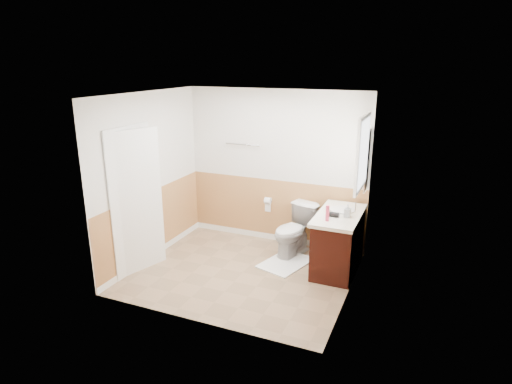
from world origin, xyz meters
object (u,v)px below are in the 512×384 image
at_px(bath_mat, 286,263).
at_px(lotion_bottle, 327,213).
at_px(vanity_cabinet, 338,243).
at_px(toilet, 294,231).
at_px(soap_dispenser, 348,211).

xyz_separation_m(bath_mat, lotion_bottle, (0.64, -0.21, 0.95)).
bearing_deg(bath_mat, vanity_cabinet, 10.35).
height_order(toilet, soap_dispenser, soap_dispenser).
distance_m(bath_mat, vanity_cabinet, 0.85).
height_order(toilet, lotion_bottle, lotion_bottle).
relative_size(bath_mat, soap_dispenser, 4.40).
relative_size(lotion_bottle, soap_dispenser, 1.21).
bearing_deg(lotion_bottle, soap_dispenser, 49.21).
bearing_deg(toilet, lotion_bottle, -25.11).
bearing_deg(vanity_cabinet, soap_dispenser, -38.33).
relative_size(toilet, vanity_cabinet, 0.71).
xyz_separation_m(bath_mat, vanity_cabinet, (0.74, 0.14, 0.39)).
distance_m(vanity_cabinet, lotion_bottle, 0.67).
bearing_deg(lotion_bottle, toilet, 138.15).
xyz_separation_m(vanity_cabinet, lotion_bottle, (-0.10, -0.35, 0.56)).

